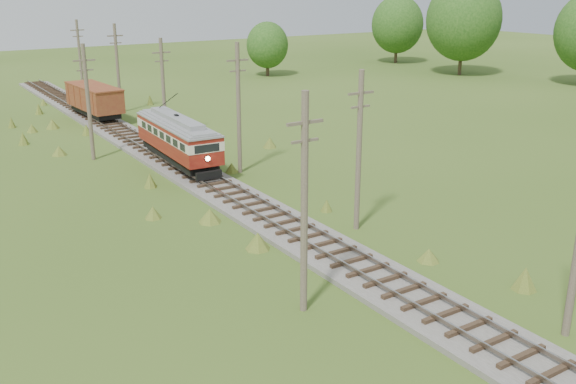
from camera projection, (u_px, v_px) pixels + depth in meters
railbed_main at (181, 167)px, 45.95m from camera, size 3.60×96.00×0.57m
streetcar at (178, 136)px, 45.51m from camera, size 3.00×10.90×4.94m
gondola at (94, 99)px, 61.61m from camera, size 3.33×8.69×2.83m
gravel_pile at (161, 118)px, 60.85m from camera, size 3.07×3.25×1.11m
utility_pole_r_2 at (359, 150)px, 33.52m from camera, size 1.60×0.30×8.60m
utility_pole_r_3 at (239, 107)px, 43.81m from camera, size 1.60×0.30×9.00m
utility_pole_r_4 at (163, 87)px, 54.21m from camera, size 1.60×0.30×8.40m
utility_pole_r_5 at (118, 67)px, 64.74m from camera, size 1.60×0.30×8.90m
utility_pole_r_6 at (80, 57)px, 75.07m from camera, size 1.60×0.30×8.70m
utility_pole_l_a at (304, 203)px, 24.81m from camera, size 1.60×0.30×9.00m
utility_pole_l_b at (88, 101)px, 47.13m from camera, size 1.60×0.30×8.60m
tree_right_4 at (464, 20)px, 90.48m from camera, size 10.50×10.50×13.53m
tree_right_5 at (397, 25)px, 104.79m from camera, size 8.40×8.40×10.82m
tree_mid_b at (267, 45)px, 90.45m from camera, size 5.88×5.88×7.57m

